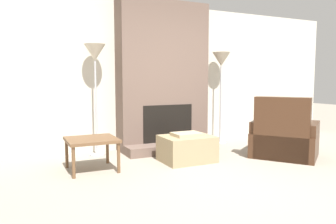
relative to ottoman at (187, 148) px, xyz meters
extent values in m
plane|color=gray|center=(0.08, -1.33, -0.20)|extent=(24.00, 24.00, 0.00)
cube|color=beige|center=(0.08, 1.30, 1.10)|extent=(8.14, 0.06, 2.60)
cube|color=brown|center=(0.08, 1.06, 1.10)|extent=(1.64, 0.43, 2.60)
cube|color=brown|center=(0.08, 0.66, -0.13)|extent=(1.64, 0.36, 0.15)
cube|color=black|center=(0.08, 0.84, 0.27)|extent=(0.93, 0.02, 0.65)
cube|color=#998460|center=(0.00, 0.00, -0.01)|extent=(0.77, 0.60, 0.39)
cube|color=tan|center=(0.00, 0.00, 0.21)|extent=(0.42, 0.33, 0.05)
cube|color=#422819|center=(1.59, -0.39, -0.01)|extent=(1.26, 1.29, 0.39)
cube|color=#422819|center=(1.32, -0.59, 0.29)|extent=(0.64, 0.77, 0.98)
cube|color=#422819|center=(1.82, -0.72, 0.08)|extent=(0.72, 0.58, 0.57)
cube|color=#422819|center=(1.35, -0.07, 0.08)|extent=(0.72, 0.58, 0.57)
cube|color=brown|center=(-1.41, 0.13, 0.22)|extent=(0.67, 0.64, 0.04)
cylinder|color=brown|center=(-1.71, -0.15, 0.00)|extent=(0.04, 0.04, 0.40)
cylinder|color=brown|center=(-1.12, -0.15, 0.00)|extent=(0.04, 0.04, 0.40)
cylinder|color=brown|center=(-1.71, 0.41, 0.00)|extent=(0.04, 0.04, 0.40)
cylinder|color=brown|center=(-1.12, 0.41, 0.00)|extent=(0.04, 0.04, 0.40)
cylinder|color=#ADADB2|center=(-1.14, 0.99, -0.19)|extent=(0.25, 0.25, 0.02)
cylinder|color=#ADADB2|center=(-1.14, 0.99, 0.57)|extent=(0.03, 0.03, 1.52)
cone|color=beige|center=(-1.14, 0.99, 1.47)|extent=(0.34, 0.34, 0.27)
cylinder|color=#ADADB2|center=(1.29, 0.99, -0.19)|extent=(0.25, 0.25, 0.02)
cylinder|color=#ADADB2|center=(1.29, 0.99, 0.55)|extent=(0.03, 0.03, 1.48)
cone|color=beige|center=(1.29, 0.99, 1.43)|extent=(0.34, 0.34, 0.27)
camera|label=1|loc=(-2.37, -4.29, 1.04)|focal=35.00mm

